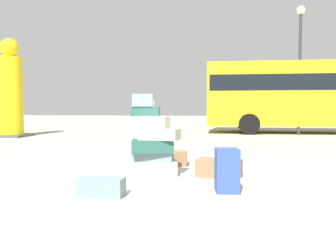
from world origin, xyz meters
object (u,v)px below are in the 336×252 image
(yellow_dummy_statue, at_px, (10,93))
(lamp_post, at_px, (300,50))
(person_bearded_onlooker, at_px, (150,114))
(parked_bus, at_px, (324,92))
(suitcase_slate_upright_blue, at_px, (101,187))
(suitcase_tower, at_px, (153,144))
(suitcase_brown_behind_tower, at_px, (219,168))
(suitcase_brown_foreground_far, at_px, (174,158))
(suitcase_navy_white_trunk, at_px, (227,170))

(yellow_dummy_statue, relative_size, lamp_post, 0.72)
(person_bearded_onlooker, bearing_deg, parked_bus, 129.55)
(suitcase_slate_upright_blue, distance_m, lamp_post, 12.69)
(suitcase_tower, xyz_separation_m, lamp_post, (4.61, 9.55, 3.03))
(suitcase_slate_upright_blue, bearing_deg, suitcase_brown_behind_tower, 44.44)
(suitcase_slate_upright_blue, height_order, person_bearded_onlooker, person_bearded_onlooker)
(suitcase_brown_foreground_far, height_order, lamp_post, lamp_post)
(suitcase_brown_behind_tower, height_order, person_bearded_onlooker, person_bearded_onlooker)
(yellow_dummy_statue, xyz_separation_m, parked_bus, (12.97, 3.50, 0.10))
(suitcase_tower, relative_size, person_bearded_onlooker, 0.88)
(suitcase_tower, relative_size, lamp_post, 0.27)
(person_bearded_onlooker, bearing_deg, lamp_post, 128.36)
(person_bearded_onlooker, xyz_separation_m, yellow_dummy_statue, (-5.95, 1.56, 0.77))
(suitcase_tower, xyz_separation_m, suitcase_slate_upright_blue, (-0.44, -1.57, -0.43))
(suitcase_brown_foreground_far, distance_m, yellow_dummy_statue, 9.62)
(suitcase_brown_behind_tower, relative_size, person_bearded_onlooker, 0.45)
(suitcase_brown_behind_tower, bearing_deg, suitcase_navy_white_trunk, -67.28)
(suitcase_brown_behind_tower, xyz_separation_m, suitcase_brown_foreground_far, (-0.90, 1.13, -0.01))
(suitcase_tower, bearing_deg, suitcase_brown_behind_tower, -1.88)
(suitcase_brown_behind_tower, distance_m, parked_bus, 11.88)
(suitcase_tower, relative_size, suitcase_navy_white_trunk, 2.33)
(suitcase_navy_white_trunk, bearing_deg, yellow_dummy_statue, 128.80)
(person_bearded_onlooker, bearing_deg, suitcase_slate_upright_blue, 8.79)
(suitcase_navy_white_trunk, xyz_separation_m, lamp_post, (3.36, 10.64, 3.28))
(suitcase_brown_behind_tower, height_order, suitcase_navy_white_trunk, suitcase_navy_white_trunk)
(suitcase_navy_white_trunk, distance_m, suitcase_brown_foreground_far, 2.40)
(person_bearded_onlooker, distance_m, parked_bus, 8.71)
(suitcase_tower, relative_size, parked_bus, 0.14)
(suitcase_tower, height_order, suitcase_slate_upright_blue, suitcase_tower)
(suitcase_slate_upright_blue, xyz_separation_m, lamp_post, (5.05, 11.12, 3.46))
(person_bearded_onlooker, bearing_deg, suitcase_brown_behind_tower, 25.20)
(suitcase_tower, distance_m, yellow_dummy_statue, 10.12)
(suitcase_brown_behind_tower, bearing_deg, suitcase_tower, -164.53)
(suitcase_navy_white_trunk, xyz_separation_m, yellow_dummy_statue, (-8.27, 8.28, 1.43))
(person_bearded_onlooker, distance_m, yellow_dummy_statue, 6.20)
(suitcase_brown_foreground_far, height_order, person_bearded_onlooker, person_bearded_onlooker)
(suitcase_navy_white_trunk, xyz_separation_m, suitcase_brown_foreground_far, (-1.00, 2.18, -0.16))
(suitcase_brown_behind_tower, relative_size, yellow_dummy_statue, 0.19)
(suitcase_brown_behind_tower, height_order, lamp_post, lamp_post)
(suitcase_brown_behind_tower, distance_m, yellow_dummy_statue, 11.02)
(suitcase_brown_foreground_far, height_order, yellow_dummy_statue, yellow_dummy_statue)
(suitcase_tower, xyz_separation_m, suitcase_navy_white_trunk, (1.25, -1.09, -0.25))
(suitcase_tower, height_order, yellow_dummy_statue, yellow_dummy_statue)
(suitcase_brown_foreground_far, relative_size, lamp_post, 0.10)
(suitcase_slate_upright_blue, relative_size, suitcase_brown_foreground_far, 1.17)
(suitcase_slate_upright_blue, relative_size, person_bearded_onlooker, 0.38)
(person_bearded_onlooker, bearing_deg, suitcase_navy_white_trunk, 22.84)
(suitcase_navy_white_trunk, height_order, suitcase_slate_upright_blue, suitcase_navy_white_trunk)
(suitcase_slate_upright_blue, bearing_deg, parked_bus, 63.06)
(suitcase_brown_behind_tower, relative_size, parked_bus, 0.07)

